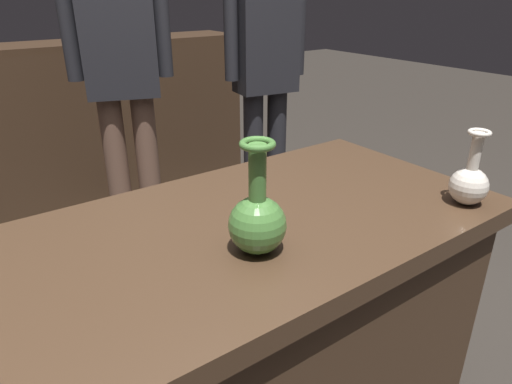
{
  "coord_description": "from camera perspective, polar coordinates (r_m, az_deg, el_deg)",
  "views": [
    {
      "loc": [
        -0.55,
        -0.76,
        1.29
      ],
      "look_at": [
        -0.04,
        -0.06,
        0.9
      ],
      "focal_mm": 32.03,
      "sensor_mm": 36.0,
      "label": 1
    }
  ],
  "objects": [
    {
      "name": "vase_centerpiece",
      "position": [
        0.9,
        0.17,
        -3.34
      ],
      "size": [
        0.12,
        0.12,
        0.23
      ],
      "color": "#477A38",
      "rests_on": "display_plinth"
    },
    {
      "name": "shelf_vase_right",
      "position": [
        3.16,
        -17.03,
        19.49
      ],
      "size": [
        0.15,
        0.15,
        0.13
      ],
      "color": "orange",
      "rests_on": "back_display_shelf"
    },
    {
      "name": "back_display_shelf",
      "position": [
        3.12,
        -24.67,
        7.26
      ],
      "size": [
        2.6,
        0.4,
        0.99
      ],
      "color": "#422D1E",
      "rests_on": "ground_plane"
    },
    {
      "name": "visitor_center_back",
      "position": [
        2.24,
        -16.58,
        15.47
      ],
      "size": [
        0.45,
        0.28,
        1.67
      ],
      "rotation": [
        0.0,
        0.0,
        2.8
      ],
      "color": "brown",
      "rests_on": "ground_plane"
    },
    {
      "name": "visitor_near_right",
      "position": [
        2.53,
        1.22,
        15.64
      ],
      "size": [
        0.47,
        0.23,
        1.56
      ],
      "rotation": [
        0.0,
        0.0,
        2.99
      ],
      "color": "#232328",
      "rests_on": "ground_plane"
    },
    {
      "name": "display_plinth",
      "position": [
        1.29,
        -0.13,
        -19.14
      ],
      "size": [
        1.2,
        0.64,
        0.8
      ],
      "color": "#422D1E",
      "rests_on": "ground_plane"
    },
    {
      "name": "vase_tall_behind",
      "position": [
        1.23,
        25.1,
        1.16
      ],
      "size": [
        0.09,
        0.09,
        0.19
      ],
      "color": "silver",
      "rests_on": "display_plinth"
    }
  ]
}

